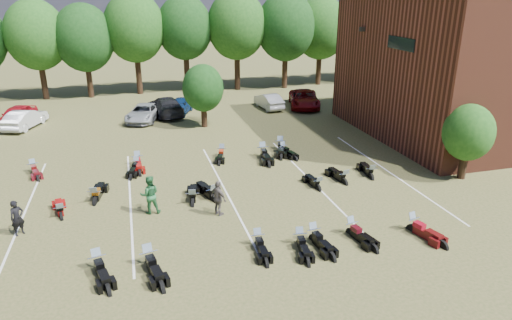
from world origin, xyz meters
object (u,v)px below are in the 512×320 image
object	(u,v)px
car_0	(17,115)
motorcycle_7	(62,218)
car_4	(180,106)
person_grey	(218,198)
motorcycle_0	(99,270)
person_green	(150,195)
motorcycle_14	(34,172)
motorcycle_3	(313,241)
person_black	(17,218)

from	to	relation	value
car_0	motorcycle_7	size ratio (longest dim) A/B	2.11
car_4	person_grey	bearing A→B (deg)	-68.50
car_4	motorcycle_0	distance (m)	23.87
motorcycle_7	person_grey	bearing A→B (deg)	156.08
motorcycle_0	motorcycle_7	xyz separation A→B (m)	(-1.87, 4.99, 0.00)
car_4	motorcycle_7	world-z (taller)	car_4
car_4	motorcycle_7	xyz separation A→B (m)	(-7.81, -18.12, -0.69)
car_0	motorcycle_0	xyz separation A→B (m)	(7.11, -23.25, -0.74)
car_0	person_grey	xyz separation A→B (m)	(12.54, -19.96, 0.14)
person_green	motorcycle_14	world-z (taller)	person_green
car_0	motorcycle_14	size ratio (longest dim) A/B	2.13
car_0	motorcycle_14	bearing A→B (deg)	-56.89
car_4	motorcycle_7	bearing A→B (deg)	-90.35
person_green	motorcycle_7	size ratio (longest dim) A/B	0.94
car_4	motorcycle_3	xyz separation A→B (m)	(2.95, -23.35, -0.69)
person_green	motorcycle_14	size ratio (longest dim) A/B	0.95
person_green	motorcycle_0	xyz separation A→B (m)	(-2.29, -4.40, -0.97)
person_green	motorcycle_7	bearing A→B (deg)	-7.76
motorcycle_14	car_4	bearing A→B (deg)	31.55
car_0	person_green	size ratio (longest dim) A/B	2.26
person_grey	motorcycle_0	world-z (taller)	person_grey
person_grey	person_black	bearing A→B (deg)	57.31
person_black	motorcycle_14	distance (m)	7.90
person_black	person_grey	distance (m)	8.91
car_0	car_4	bearing A→B (deg)	18.04
person_green	motorcycle_14	bearing A→B (deg)	-48.26
car_0	person_black	xyz separation A→B (m)	(3.65, -19.41, 0.08)
person_black	motorcycle_7	size ratio (longest dim) A/B	0.80
car_4	person_green	world-z (taller)	person_green
motorcycle_3	motorcycle_7	size ratio (longest dim) A/B	1.04
person_black	person_grey	size ratio (longest dim) A/B	0.93
car_0	car_4	xyz separation A→B (m)	(13.05, -0.14, -0.05)
motorcycle_0	motorcycle_3	size ratio (longest dim) A/B	1.05
motorcycle_7	motorcycle_14	world-z (taller)	motorcycle_7
motorcycle_0	motorcycle_14	distance (m)	12.37
person_black	motorcycle_7	bearing A→B (deg)	-0.59
car_0	person_green	distance (m)	21.07
car_4	motorcycle_3	size ratio (longest dim) A/B	1.88
car_0	motorcycle_7	bearing A→B (deg)	-55.33
motorcycle_3	motorcycle_7	xyz separation A→B (m)	(-10.76, 5.23, 0.00)
car_0	motorcycle_0	distance (m)	24.33
motorcycle_3	motorcycle_14	size ratio (longest dim) A/B	1.05
car_4	person_green	size ratio (longest dim) A/B	2.09
car_0	person_grey	world-z (taller)	person_grey
person_black	car_0	bearing A→B (deg)	64.19
person_black	person_green	distance (m)	5.78
motorcycle_14	person_black	bearing A→B (deg)	-102.28
car_0	motorcycle_3	world-z (taller)	car_0
person_grey	motorcycle_0	size ratio (longest dim) A/B	0.79
person_green	motorcycle_3	world-z (taller)	person_green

